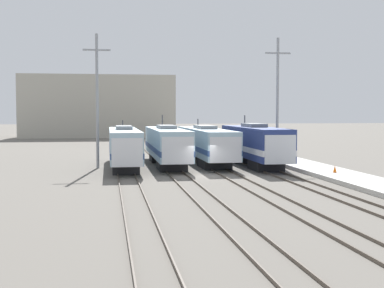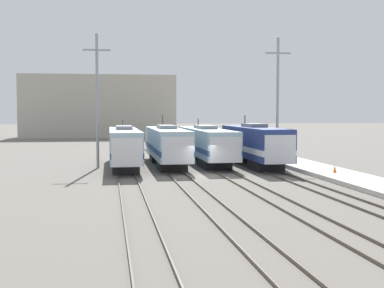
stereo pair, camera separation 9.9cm
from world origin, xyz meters
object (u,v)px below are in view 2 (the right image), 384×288
object	(u,v)px
traffic_cone	(335,169)
catenary_tower_left	(97,98)
locomotive_far_right	(256,144)
locomotive_far_left	(124,146)
locomotive_center_right	(206,144)
catenary_tower_right	(278,99)
locomotive_center_left	(167,145)

from	to	relation	value
traffic_cone	catenary_tower_left	bearing A→B (deg)	152.63
locomotive_far_right	traffic_cone	distance (m)	10.25
locomotive_far_left	locomotive_center_right	xyz separation A→B (m)	(8.51, 3.41, -0.04)
locomotive_center_right	catenary_tower_right	bearing A→B (deg)	-23.31
traffic_cone	locomotive_center_left	bearing A→B (deg)	138.88
locomotive_center_right	locomotive_far_right	distance (m)	5.64
locomotive_center_left	catenary_tower_left	size ratio (longest dim) A/B	1.40
catenary_tower_left	catenary_tower_right	size ratio (longest dim) A/B	1.00
catenary_tower_left	locomotive_far_right	bearing A→B (deg)	-3.00
locomotive_center_right	catenary_tower_right	distance (m)	8.65
locomotive_center_left	traffic_cone	distance (m)	16.87
locomotive_far_left	traffic_cone	distance (m)	19.47
locomotive_center_right	catenary_tower_right	xyz separation A→B (m)	(6.72, -2.89, 4.62)
locomotive_center_right	catenary_tower_left	bearing A→B (deg)	-165.25
locomotive_center_right	traffic_cone	bearing A→B (deg)	-56.97
locomotive_far_left	traffic_cone	xyz separation A→B (m)	(16.92, -9.53, -1.43)
locomotive_center_left	locomotive_far_right	bearing A→B (deg)	-12.03
catenary_tower_left	traffic_cone	world-z (taller)	catenary_tower_left
locomotive_center_right	traffic_cone	distance (m)	15.49
catenary_tower_left	locomotive_far_left	bearing A→B (deg)	-11.65
locomotive_far_right	locomotive_center_right	bearing A→B (deg)	139.03
locomotive_far_right	traffic_cone	bearing A→B (deg)	-65.79
locomotive_center_left	locomotive_center_right	size ratio (longest dim) A/B	0.88
locomotive_center_left	traffic_cone	size ratio (longest dim) A/B	29.66
catenary_tower_left	catenary_tower_right	world-z (taller)	same
locomotive_center_left	catenary_tower_right	distance (m)	11.93
locomotive_center_right	catenary_tower_left	world-z (taller)	catenary_tower_left
catenary_tower_right	locomotive_far_left	bearing A→B (deg)	-178.07
locomotive_center_right	catenary_tower_right	size ratio (longest dim) A/B	1.58
catenary_tower_left	traffic_cone	xyz separation A→B (m)	(19.40, -10.04, -6.01)
locomotive_center_left	catenary_tower_right	bearing A→B (deg)	-5.27
locomotive_far_left	catenary_tower_right	world-z (taller)	catenary_tower_right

